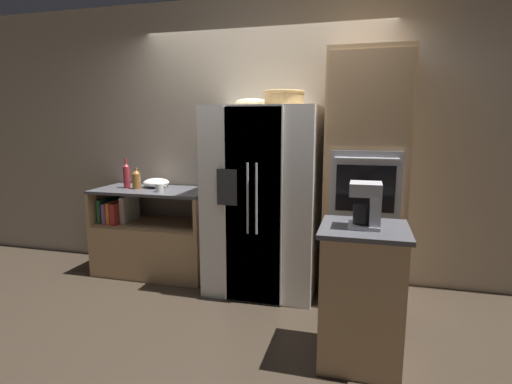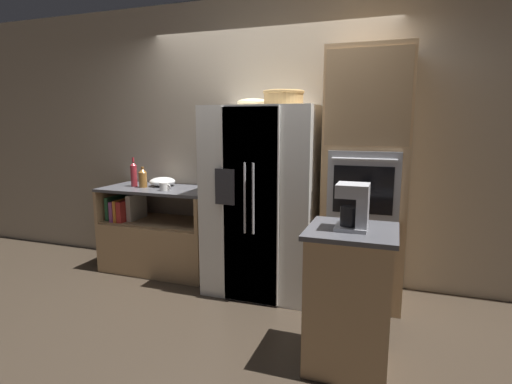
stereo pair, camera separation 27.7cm
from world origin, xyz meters
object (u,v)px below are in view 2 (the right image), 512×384
at_px(refrigerator, 265,200).
at_px(bottle_short, 143,178).
at_px(mug, 164,187).
at_px(coffee_maker, 356,205).
at_px(wicker_basket, 284,97).
at_px(fruit_bowl, 253,103).
at_px(bottle_tall, 134,174).
at_px(wall_oven, 366,179).
at_px(mixing_bowl, 162,182).

bearing_deg(refrigerator, bottle_short, 177.59).
distance_m(mug, coffee_maker, 2.21).
distance_m(wicker_basket, coffee_maker, 1.41).
distance_m(wicker_basket, fruit_bowl, 0.38).
bearing_deg(coffee_maker, bottle_short, 154.64).
relative_size(bottle_tall, bottle_short, 1.42).
bearing_deg(wall_oven, coffee_maker, -89.08).
distance_m(fruit_bowl, bottle_short, 1.45).
height_order(wall_oven, bottle_tall, wall_oven).
xyz_separation_m(refrigerator, mixing_bowl, (-1.23, 0.20, 0.09)).
relative_size(mug, mixing_bowl, 0.44).
height_order(bottle_short, mug, bottle_short).
xyz_separation_m(bottle_short, mixing_bowl, (0.15, 0.14, -0.06)).
bearing_deg(refrigerator, wall_oven, 4.54).
xyz_separation_m(refrigerator, wicker_basket, (0.19, -0.07, 0.93)).
bearing_deg(wall_oven, fruit_bowl, 179.00).
bearing_deg(fruit_bowl, bottle_short, -178.48).
relative_size(wicker_basket, fruit_bowl, 1.18).
height_order(wicker_basket, mug, wicker_basket).
height_order(bottle_tall, coffee_maker, bottle_tall).
bearing_deg(wall_oven, bottle_short, -179.64).
height_order(wall_oven, mixing_bowl, wall_oven).
bearing_deg(fruit_bowl, mixing_bowl, 174.38).
xyz_separation_m(bottle_tall, bottle_short, (0.13, -0.02, -0.03)).
bearing_deg(mixing_bowl, wall_oven, -3.35).
distance_m(fruit_bowl, coffee_maker, 1.70).
distance_m(bottle_tall, mixing_bowl, 0.31).
bearing_deg(fruit_bowl, wall_oven, -1.00).
bearing_deg(coffee_maker, wicker_basket, 127.29).
relative_size(refrigerator, wicker_basket, 4.78).
xyz_separation_m(refrigerator, wall_oven, (0.91, 0.07, 0.23)).
relative_size(refrigerator, coffee_maker, 6.01).
relative_size(refrigerator, mixing_bowl, 6.27).
relative_size(wall_oven, bottle_tall, 6.98).
relative_size(bottle_tall, mixing_bowl, 1.14).
xyz_separation_m(fruit_bowl, mug, (-0.90, -0.14, -0.82)).
height_order(fruit_bowl, mixing_bowl, fruit_bowl).
distance_m(fruit_bowl, mug, 1.23).
distance_m(bottle_tall, bottle_short, 0.13).
xyz_separation_m(refrigerator, coffee_maker, (0.93, -1.03, 0.21)).
height_order(wicker_basket, mixing_bowl, wicker_basket).
height_order(refrigerator, wall_oven, wall_oven).
bearing_deg(mug, bottle_short, 161.54).
xyz_separation_m(wall_oven, mixing_bowl, (-2.14, 0.12, -0.14)).
distance_m(fruit_bowl, mixing_bowl, 1.36).
relative_size(refrigerator, mug, 14.32).
relative_size(mug, coffee_maker, 0.42).
relative_size(wall_oven, mixing_bowl, 7.92).
height_order(refrigerator, wicker_basket, wicker_basket).
xyz_separation_m(fruit_bowl, bottle_tall, (-1.36, -0.01, -0.73)).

